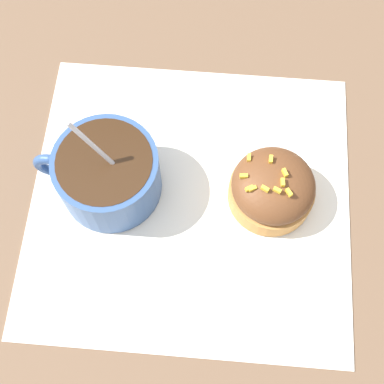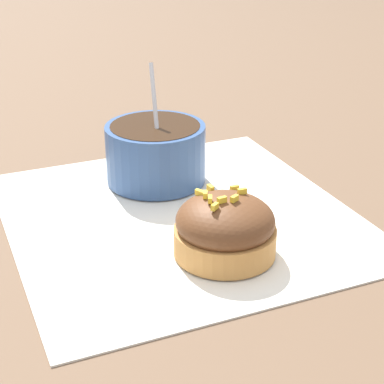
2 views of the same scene
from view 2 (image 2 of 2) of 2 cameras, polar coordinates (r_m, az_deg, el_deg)
name	(u,v)px [view 2 (image 2 of 2)]	position (r m, az deg, el deg)	size (l,w,h in m)	color
ground_plane	(180,217)	(0.56, -1.09, -2.22)	(3.00, 3.00, 0.00)	brown
paper_napkin	(180,215)	(0.56, -1.09, -2.08)	(0.32, 0.31, 0.00)	white
coffee_cup	(158,150)	(0.61, -3.08, 3.76)	(0.12, 0.09, 0.11)	#335184
frosted_pastry	(225,228)	(0.49, 2.96, -3.24)	(0.08, 0.08, 0.05)	#C18442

